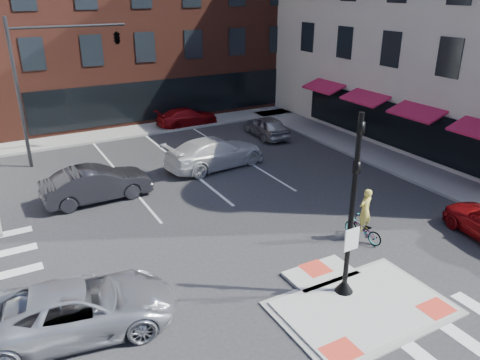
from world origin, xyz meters
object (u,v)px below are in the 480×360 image
silver_suv (80,308)px  cyclist (363,223)px  white_pickup (215,153)px  bg_car_silver (267,126)px  bg_car_red (187,117)px  bg_car_dark (97,184)px

silver_suv → cyclist: (10.86, 0.02, -0.03)m
silver_suv → cyclist: size_ratio=2.53×
white_pickup → bg_car_silver: 6.51m
silver_suv → bg_car_red: (11.33, 18.72, -0.12)m
bg_car_red → cyclist: bearing=176.7°
bg_car_dark → bg_car_red: bg_car_dark is taller
white_pickup → bg_car_red: 8.72m
silver_suv → white_pickup: size_ratio=0.97×
cyclist → bg_car_dark: bearing=-57.2°
bg_car_red → cyclist: size_ratio=2.04×
silver_suv → white_pickup: (9.39, 10.22, 0.06)m
bg_car_dark → cyclist: cyclist is taller
white_pickup → bg_car_red: (1.94, 8.50, -0.18)m
white_pickup → cyclist: bearing=-178.7°
bg_car_dark → cyclist: 12.18m
bg_car_dark → bg_car_silver: (12.32, 4.69, -0.10)m
white_pickup → bg_car_silver: (5.53, 3.43, -0.12)m
white_pickup → cyclist: 10.31m
silver_suv → white_pickup: white_pickup is taller
bg_car_dark → bg_car_silver: bg_car_dark is taller
bg_car_red → cyclist: cyclist is taller
bg_car_dark → white_pickup: bearing=-81.4°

